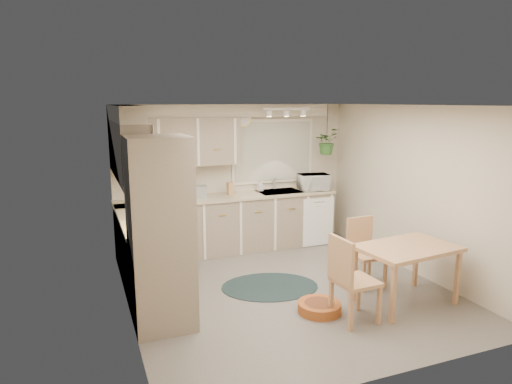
% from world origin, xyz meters
% --- Properties ---
extents(floor, '(4.20, 4.20, 0.00)m').
position_xyz_m(floor, '(0.00, 0.00, 0.00)').
color(floor, slate).
rests_on(floor, ground).
extents(ceiling, '(4.20, 4.20, 0.00)m').
position_xyz_m(ceiling, '(0.00, 0.00, 2.40)').
color(ceiling, silver).
rests_on(ceiling, wall_back).
extents(wall_back, '(4.00, 0.04, 2.40)m').
position_xyz_m(wall_back, '(0.00, 2.10, 1.20)').
color(wall_back, beige).
rests_on(wall_back, floor).
extents(wall_front, '(4.00, 0.04, 2.40)m').
position_xyz_m(wall_front, '(0.00, -2.10, 1.20)').
color(wall_front, beige).
rests_on(wall_front, floor).
extents(wall_left, '(0.04, 4.20, 2.40)m').
position_xyz_m(wall_left, '(-2.00, 0.00, 1.20)').
color(wall_left, beige).
rests_on(wall_left, floor).
extents(wall_right, '(0.04, 4.20, 2.40)m').
position_xyz_m(wall_right, '(2.00, 0.00, 1.20)').
color(wall_right, beige).
rests_on(wall_right, floor).
extents(base_cab_left, '(0.60, 1.85, 0.90)m').
position_xyz_m(base_cab_left, '(-1.70, 0.88, 0.45)').
color(base_cab_left, '#9D9176').
rests_on(base_cab_left, floor).
extents(base_cab_back, '(3.60, 0.60, 0.90)m').
position_xyz_m(base_cab_back, '(-0.20, 1.80, 0.45)').
color(base_cab_back, '#9D9176').
rests_on(base_cab_back, floor).
extents(counter_left, '(0.64, 1.89, 0.04)m').
position_xyz_m(counter_left, '(-1.69, 0.88, 0.92)').
color(counter_left, '#C1B68D').
rests_on(counter_left, base_cab_left).
extents(counter_back, '(3.64, 0.64, 0.04)m').
position_xyz_m(counter_back, '(-0.20, 1.79, 0.92)').
color(counter_back, '#C1B68D').
rests_on(counter_back, base_cab_back).
extents(oven_stack, '(0.65, 0.65, 2.10)m').
position_xyz_m(oven_stack, '(-1.68, -0.38, 1.05)').
color(oven_stack, '#9D9176').
rests_on(oven_stack, floor).
extents(wall_oven_face, '(0.02, 0.56, 0.58)m').
position_xyz_m(wall_oven_face, '(-1.35, -0.38, 1.05)').
color(wall_oven_face, white).
rests_on(wall_oven_face, oven_stack).
extents(upper_cab_left, '(0.35, 2.00, 0.75)m').
position_xyz_m(upper_cab_left, '(-1.82, 1.00, 1.83)').
color(upper_cab_left, '#9D9176').
rests_on(upper_cab_left, wall_left).
extents(upper_cab_back, '(2.00, 0.35, 0.75)m').
position_xyz_m(upper_cab_back, '(-1.00, 1.93, 1.83)').
color(upper_cab_back, '#9D9176').
rests_on(upper_cab_back, wall_back).
extents(soffit_left, '(0.30, 2.00, 0.20)m').
position_xyz_m(soffit_left, '(-1.85, 1.00, 2.30)').
color(soffit_left, beige).
rests_on(soffit_left, wall_left).
extents(soffit_back, '(3.60, 0.30, 0.20)m').
position_xyz_m(soffit_back, '(-0.20, 1.95, 2.30)').
color(soffit_back, beige).
rests_on(soffit_back, wall_back).
extents(cooktop, '(0.52, 0.58, 0.02)m').
position_xyz_m(cooktop, '(-1.68, 0.30, 0.94)').
color(cooktop, white).
rests_on(cooktop, counter_left).
extents(range_hood, '(0.40, 0.60, 0.14)m').
position_xyz_m(range_hood, '(-1.70, 0.30, 1.40)').
color(range_hood, white).
rests_on(range_hood, upper_cab_left).
extents(window_blinds, '(1.40, 0.02, 1.00)m').
position_xyz_m(window_blinds, '(0.70, 2.07, 1.60)').
color(window_blinds, beige).
rests_on(window_blinds, wall_back).
extents(window_frame, '(1.50, 0.02, 1.10)m').
position_xyz_m(window_frame, '(0.70, 2.08, 1.60)').
color(window_frame, silver).
rests_on(window_frame, wall_back).
extents(sink, '(0.70, 0.48, 0.10)m').
position_xyz_m(sink, '(0.70, 1.80, 0.90)').
color(sink, '#ADB0B5').
rests_on(sink, counter_back).
extents(dishwasher_front, '(0.58, 0.02, 0.83)m').
position_xyz_m(dishwasher_front, '(1.30, 1.49, 0.42)').
color(dishwasher_front, white).
rests_on(dishwasher_front, base_cab_back).
extents(track_light_bar, '(0.80, 0.04, 0.04)m').
position_xyz_m(track_light_bar, '(0.70, 1.55, 2.33)').
color(track_light_bar, white).
rests_on(track_light_bar, ceiling).
extents(wall_clock, '(0.30, 0.03, 0.30)m').
position_xyz_m(wall_clock, '(0.15, 2.07, 2.18)').
color(wall_clock, gold).
rests_on(wall_clock, wall_back).
extents(dining_table, '(1.24, 0.90, 0.73)m').
position_xyz_m(dining_table, '(1.19, -0.90, 0.37)').
color(dining_table, tan).
rests_on(dining_table, floor).
extents(chair_left, '(0.49, 0.49, 1.00)m').
position_xyz_m(chair_left, '(0.36, -1.06, 0.50)').
color(chair_left, tan).
rests_on(chair_left, floor).
extents(chair_back, '(0.44, 0.44, 0.91)m').
position_xyz_m(chair_back, '(1.07, -0.26, 0.46)').
color(chair_back, tan).
rests_on(chair_back, floor).
extents(braided_rug, '(1.50, 1.27, 0.01)m').
position_xyz_m(braided_rug, '(-0.17, 0.16, 0.01)').
color(braided_rug, black).
rests_on(braided_rug, floor).
extents(pet_bed, '(0.67, 0.67, 0.12)m').
position_xyz_m(pet_bed, '(0.09, -0.74, 0.06)').
color(pet_bed, '#A34B20').
rests_on(pet_bed, floor).
extents(microwave, '(0.54, 0.35, 0.34)m').
position_xyz_m(microwave, '(1.30, 1.70, 1.11)').
color(microwave, white).
rests_on(microwave, counter_back).
extents(soap_bottle, '(0.12, 0.21, 0.09)m').
position_xyz_m(soap_bottle, '(0.41, 1.95, 0.98)').
color(soap_bottle, white).
rests_on(soap_bottle, counter_back).
extents(hanging_plant, '(0.54, 0.57, 0.35)m').
position_xyz_m(hanging_plant, '(1.54, 1.70, 1.72)').
color(hanging_plant, '#326227').
rests_on(hanging_plant, ceiling).
extents(coffee_maker, '(0.21, 0.25, 0.35)m').
position_xyz_m(coffee_maker, '(-1.03, 1.80, 1.11)').
color(coffee_maker, black).
rests_on(coffee_maker, counter_back).
extents(toaster, '(0.34, 0.24, 0.19)m').
position_xyz_m(toaster, '(-0.72, 1.82, 1.03)').
color(toaster, '#ADB0B5').
rests_on(toaster, counter_back).
extents(knife_block, '(0.10, 0.10, 0.21)m').
position_xyz_m(knife_block, '(-0.16, 1.85, 1.04)').
color(knife_block, tan).
rests_on(knife_block, counter_back).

